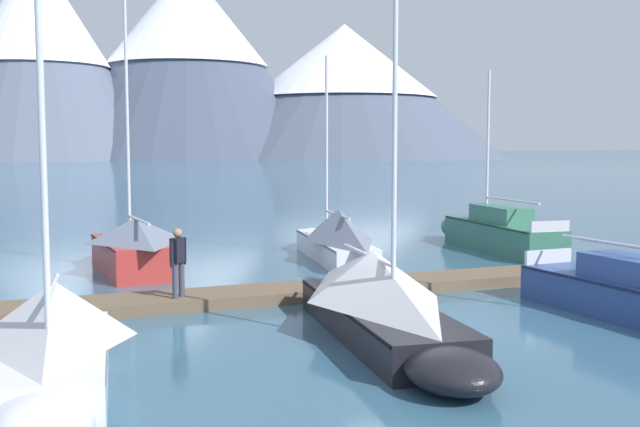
{
  "coord_description": "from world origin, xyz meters",
  "views": [
    {
      "loc": [
        -7.58,
        -14.83,
        4.03
      ],
      "look_at": [
        0.0,
        6.0,
        2.0
      ],
      "focal_mm": 42.99,
      "sensor_mm": 36.0,
      "label": 1
    }
  ],
  "objects_px": {
    "sailboat_second_berth": "(53,349)",
    "sailboat_far_berth": "(334,236)",
    "person_on_dock": "(178,258)",
    "sailboat_mid_dock_starboard": "(382,300)",
    "sailboat_mid_dock_port": "(131,245)",
    "sailboat_end_of_dock": "(494,232)"
  },
  "relations": [
    {
      "from": "sailboat_mid_dock_starboard",
      "to": "person_on_dock",
      "type": "xyz_separation_m",
      "value": [
        -3.46,
        4.29,
        0.44
      ]
    },
    {
      "from": "sailboat_mid_dock_starboard",
      "to": "person_on_dock",
      "type": "height_order",
      "value": "sailboat_mid_dock_starboard"
    },
    {
      "from": "sailboat_mid_dock_starboard",
      "to": "sailboat_far_berth",
      "type": "xyz_separation_m",
      "value": [
        2.98,
        10.5,
        0.02
      ]
    },
    {
      "from": "sailboat_mid_dock_starboard",
      "to": "sailboat_far_berth",
      "type": "bearing_deg",
      "value": 74.15
    },
    {
      "from": "sailboat_second_berth",
      "to": "sailboat_mid_dock_port",
      "type": "bearing_deg",
      "value": 78.39
    },
    {
      "from": "sailboat_far_berth",
      "to": "person_on_dock",
      "type": "height_order",
      "value": "sailboat_far_berth"
    },
    {
      "from": "sailboat_mid_dock_port",
      "to": "sailboat_end_of_dock",
      "type": "xyz_separation_m",
      "value": [
        13.57,
        0.42,
        -0.14
      ]
    },
    {
      "from": "sailboat_second_berth",
      "to": "sailboat_far_berth",
      "type": "distance_m",
      "value": 15.45
    },
    {
      "from": "sailboat_end_of_dock",
      "to": "person_on_dock",
      "type": "xyz_separation_m",
      "value": [
        -13.13,
        -6.58,
        0.58
      ]
    },
    {
      "from": "sailboat_end_of_dock",
      "to": "person_on_dock",
      "type": "height_order",
      "value": "sailboat_end_of_dock"
    },
    {
      "from": "sailboat_mid_dock_starboard",
      "to": "person_on_dock",
      "type": "relative_size",
      "value": 4.64
    },
    {
      "from": "sailboat_far_berth",
      "to": "sailboat_mid_dock_starboard",
      "type": "bearing_deg",
      "value": -105.85
    },
    {
      "from": "sailboat_far_berth",
      "to": "sailboat_end_of_dock",
      "type": "distance_m",
      "value": 6.7
    },
    {
      "from": "sailboat_mid_dock_port",
      "to": "person_on_dock",
      "type": "distance_m",
      "value": 6.2
    },
    {
      "from": "sailboat_mid_dock_port",
      "to": "sailboat_mid_dock_starboard",
      "type": "bearing_deg",
      "value": -69.55
    },
    {
      "from": "person_on_dock",
      "to": "sailboat_end_of_dock",
      "type": "bearing_deg",
      "value": 26.63
    },
    {
      "from": "sailboat_mid_dock_port",
      "to": "person_on_dock",
      "type": "height_order",
      "value": "sailboat_mid_dock_port"
    },
    {
      "from": "sailboat_end_of_dock",
      "to": "sailboat_mid_dock_port",
      "type": "bearing_deg",
      "value": -178.25
    },
    {
      "from": "sailboat_mid_dock_port",
      "to": "sailboat_mid_dock_starboard",
      "type": "distance_m",
      "value": 11.16
    },
    {
      "from": "sailboat_far_berth",
      "to": "sailboat_end_of_dock",
      "type": "height_order",
      "value": "sailboat_far_berth"
    },
    {
      "from": "sailboat_far_berth",
      "to": "sailboat_mid_dock_port",
      "type": "bearing_deg",
      "value": -179.66
    },
    {
      "from": "sailboat_mid_dock_starboard",
      "to": "sailboat_far_berth",
      "type": "distance_m",
      "value": 10.91
    }
  ]
}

